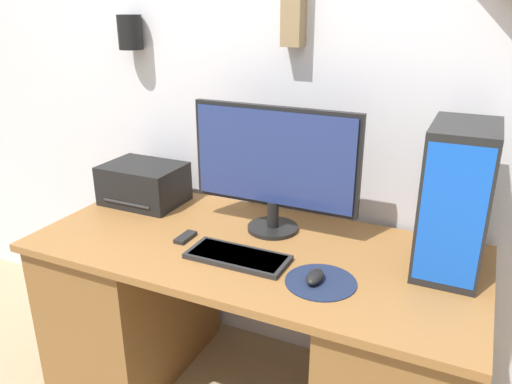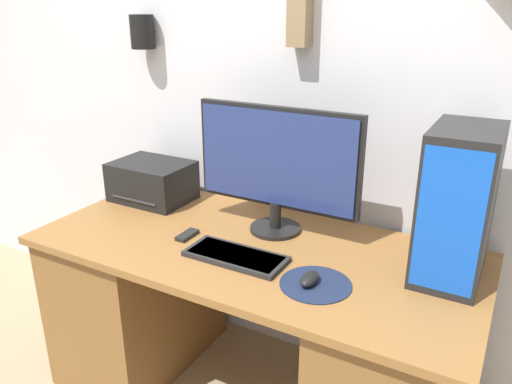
{
  "view_description": "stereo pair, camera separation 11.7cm",
  "coord_description": "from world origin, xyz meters",
  "px_view_note": "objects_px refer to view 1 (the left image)",
  "views": [
    {
      "loc": [
        0.74,
        -1.15,
        1.61
      ],
      "look_at": [
        0.02,
        0.39,
        0.96
      ],
      "focal_mm": 35.0,
      "sensor_mm": 36.0,
      "label": 1
    },
    {
      "loc": [
        0.84,
        -1.1,
        1.61
      ],
      "look_at": [
        0.02,
        0.39,
        0.96
      ],
      "focal_mm": 35.0,
      "sensor_mm": 36.0,
      "label": 2
    }
  ],
  "objects_px": {
    "keyboard": "(237,257)",
    "mouse": "(315,277)",
    "printer": "(144,184)",
    "computer_tower": "(456,200)",
    "remote_control": "(185,237)",
    "monitor": "(274,163)"
  },
  "relations": [
    {
      "from": "keyboard",
      "to": "monitor",
      "type": "bearing_deg",
      "value": 86.63
    },
    {
      "from": "mouse",
      "to": "computer_tower",
      "type": "relative_size",
      "value": 0.19
    },
    {
      "from": "keyboard",
      "to": "computer_tower",
      "type": "relative_size",
      "value": 0.73
    },
    {
      "from": "monitor",
      "to": "computer_tower",
      "type": "xyz_separation_m",
      "value": [
        0.67,
        -0.03,
        -0.03
      ]
    },
    {
      "from": "printer",
      "to": "keyboard",
      "type": "bearing_deg",
      "value": -25.85
    },
    {
      "from": "remote_control",
      "to": "printer",
      "type": "bearing_deg",
      "value": 146.59
    },
    {
      "from": "keyboard",
      "to": "remote_control",
      "type": "relative_size",
      "value": 3.5
    },
    {
      "from": "monitor",
      "to": "computer_tower",
      "type": "bearing_deg",
      "value": -2.63
    },
    {
      "from": "mouse",
      "to": "printer",
      "type": "bearing_deg",
      "value": 159.87
    },
    {
      "from": "mouse",
      "to": "remote_control",
      "type": "height_order",
      "value": "mouse"
    },
    {
      "from": "computer_tower",
      "to": "printer",
      "type": "height_order",
      "value": "computer_tower"
    },
    {
      "from": "monitor",
      "to": "remote_control",
      "type": "height_order",
      "value": "monitor"
    },
    {
      "from": "keyboard",
      "to": "printer",
      "type": "bearing_deg",
      "value": 154.15
    },
    {
      "from": "printer",
      "to": "remote_control",
      "type": "xyz_separation_m",
      "value": [
        0.38,
        -0.25,
        -0.08
      ]
    },
    {
      "from": "monitor",
      "to": "printer",
      "type": "xyz_separation_m",
      "value": [
        -0.66,
        0.02,
        -0.2
      ]
    },
    {
      "from": "mouse",
      "to": "computer_tower",
      "type": "distance_m",
      "value": 0.53
    },
    {
      "from": "keyboard",
      "to": "mouse",
      "type": "distance_m",
      "value": 0.31
    },
    {
      "from": "monitor",
      "to": "remote_control",
      "type": "xyz_separation_m",
      "value": [
        -0.28,
        -0.23,
        -0.28
      ]
    },
    {
      "from": "mouse",
      "to": "monitor",
      "type": "bearing_deg",
      "value": 131.75
    },
    {
      "from": "keyboard",
      "to": "printer",
      "type": "distance_m",
      "value": 0.72
    },
    {
      "from": "monitor",
      "to": "keyboard",
      "type": "distance_m",
      "value": 0.4
    },
    {
      "from": "keyboard",
      "to": "computer_tower",
      "type": "bearing_deg",
      "value": 20.38
    }
  ]
}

